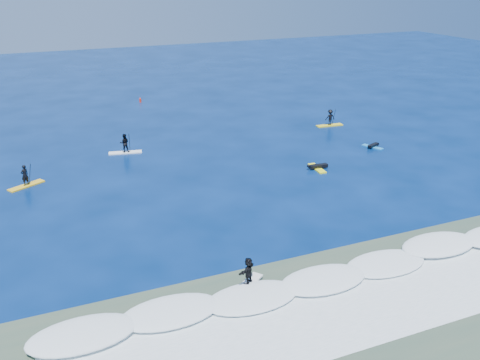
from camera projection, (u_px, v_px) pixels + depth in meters
name	position (u px, v px, depth m)	size (l,w,h in m)	color
ground	(282.00, 199.00, 37.36)	(160.00, 160.00, 0.00)	#031840
shallow_water	(418.00, 308.00, 25.41)	(90.00, 13.00, 0.01)	#384D3C
breaking_wave	(368.00, 267.00, 28.82)	(40.00, 6.00, 0.30)	white
whitewater	(404.00, 297.00, 26.26)	(34.00, 5.00, 0.02)	silver
sup_paddler_left	(25.00, 179.00, 39.27)	(2.71, 1.94, 1.91)	yellow
sup_paddler_center	(125.00, 145.00, 46.26)	(2.92, 1.26, 1.99)	white
sup_paddler_right	(330.00, 119.00, 54.22)	(2.82, 0.91, 1.95)	yellow
prone_paddler_near	(317.00, 167.00, 42.84)	(1.79, 2.29, 0.47)	#FFFD1B
prone_paddler_far	(373.00, 146.00, 47.87)	(1.51, 2.01, 0.41)	#1C83D5
wave_surfer	(248.00, 272.00, 26.75)	(2.05, 1.71, 1.53)	silver
marker_buoy	(140.00, 100.00, 63.84)	(0.26, 0.26, 0.63)	red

